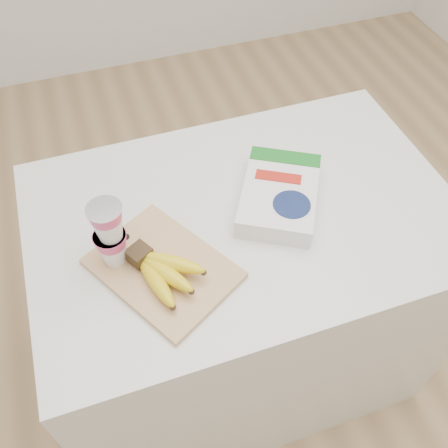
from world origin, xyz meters
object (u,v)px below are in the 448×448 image
object	(u,v)px
table	(241,297)
cereal_box	(279,195)
yogurt_stack	(109,233)
bananas	(162,271)
cutting_board	(163,268)

from	to	relation	value
table	cereal_box	bearing A→B (deg)	1.18
yogurt_stack	bananas	bearing A→B (deg)	-42.41
bananas	table	bearing A→B (deg)	28.44
table	yogurt_stack	world-z (taller)	yogurt_stack
yogurt_stack	cutting_board	bearing A→B (deg)	-29.41
cutting_board	yogurt_stack	size ratio (longest dim) A/B	1.78
table	yogurt_stack	xyz separation A→B (m)	(-0.33, -0.05, 0.51)
table	bananas	size ratio (longest dim) A/B	5.64
cutting_board	bananas	bearing A→B (deg)	-132.54
table	cutting_board	xyz separation A→B (m)	(-0.23, -0.10, 0.41)
cereal_box	yogurt_stack	bearing A→B (deg)	-142.84
cutting_board	table	bearing A→B (deg)	-5.82
table	bananas	bearing A→B (deg)	-151.56
table	yogurt_stack	bearing A→B (deg)	-171.10
bananas	yogurt_stack	bearing A→B (deg)	137.59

